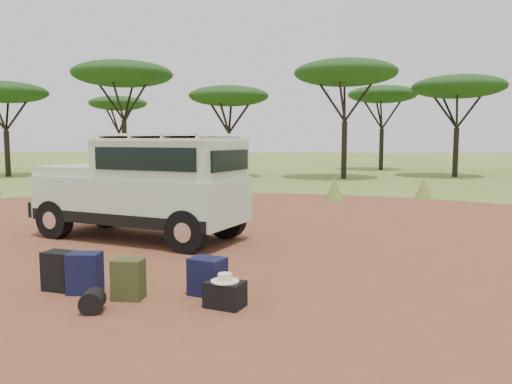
# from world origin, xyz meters

# --- Properties ---
(ground) EXTENTS (140.00, 140.00, 0.00)m
(ground) POSITION_xyz_m (0.00, 0.00, 0.00)
(ground) COLOR #5C772A
(ground) RESTS_ON ground
(dirt_clearing) EXTENTS (23.00, 23.00, 0.01)m
(dirt_clearing) POSITION_xyz_m (0.00, 0.00, 0.00)
(dirt_clearing) COLOR brown
(dirt_clearing) RESTS_ON ground
(grass_fringe) EXTENTS (36.60, 1.60, 0.90)m
(grass_fringe) POSITION_xyz_m (0.12, 8.67, 0.40)
(grass_fringe) COLOR #5C772A
(grass_fringe) RESTS_ON ground
(acacia_treeline) EXTENTS (46.70, 13.20, 6.26)m
(acacia_treeline) POSITION_xyz_m (0.75, 19.81, 4.87)
(acacia_treeline) COLOR black
(acacia_treeline) RESTS_ON ground
(safari_vehicle) EXTENTS (4.60, 3.02, 2.10)m
(safari_vehicle) POSITION_xyz_m (-1.13, 1.61, 1.02)
(safari_vehicle) COLOR #B8D4B5
(safari_vehicle) RESTS_ON ground
(walking_staff) EXTENTS (0.16, 0.28, 1.38)m
(walking_staff) POSITION_xyz_m (-2.72, 1.48, 0.69)
(walking_staff) COLOR maroon
(walking_staff) RESTS_ON ground
(backpack_black) EXTENTS (0.44, 0.36, 0.53)m
(backpack_black) POSITION_xyz_m (-1.19, -1.86, 0.26)
(backpack_black) COLOR black
(backpack_black) RESTS_ON ground
(backpack_navy) EXTENTS (0.43, 0.32, 0.54)m
(backpack_navy) POSITION_xyz_m (-0.79, -1.96, 0.27)
(backpack_navy) COLOR #121539
(backpack_navy) RESTS_ON ground
(backpack_olive) EXTENTS (0.38, 0.28, 0.51)m
(backpack_olive) POSITION_xyz_m (-0.15, -2.15, 0.26)
(backpack_olive) COLOR #343F1D
(backpack_olive) RESTS_ON ground
(duffel_navy) EXTENTS (0.52, 0.45, 0.49)m
(duffel_navy) POSITION_xyz_m (0.80, -1.87, 0.24)
(duffel_navy) COLOR #121539
(duffel_navy) RESTS_ON ground
(hard_case) EXTENTS (0.52, 0.44, 0.32)m
(hard_case) POSITION_xyz_m (1.10, -2.32, 0.16)
(hard_case) COLOR black
(hard_case) RESTS_ON ground
(stuff_sack) EXTENTS (0.31, 0.31, 0.27)m
(stuff_sack) POSITION_xyz_m (-0.39, -2.65, 0.13)
(stuff_sack) COLOR black
(stuff_sack) RESTS_ON ground
(safari_hat) EXTENTS (0.34, 0.34, 0.10)m
(safari_hat) POSITION_xyz_m (1.10, -2.32, 0.35)
(safari_hat) COLOR beige
(safari_hat) RESTS_ON hard_case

